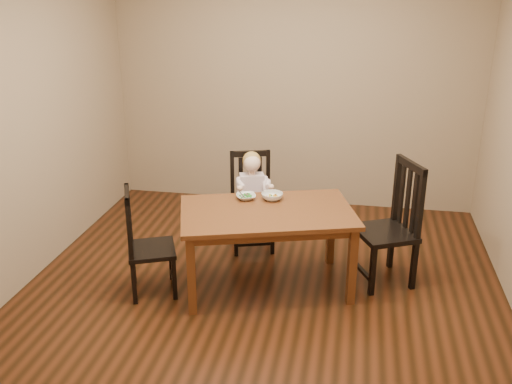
% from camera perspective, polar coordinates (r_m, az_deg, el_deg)
% --- Properties ---
extents(room, '(4.01, 4.01, 2.71)m').
position_cam_1_polar(room, '(4.39, 0.79, 5.97)').
color(room, '#47200F').
rests_on(room, ground).
extents(dining_table, '(1.58, 1.21, 0.70)m').
position_cam_1_polar(dining_table, '(4.65, 1.12, -2.76)').
color(dining_table, '#553113').
rests_on(dining_table, room).
extents(chair_child, '(0.49, 0.48, 0.93)m').
position_cam_1_polar(chair_child, '(5.44, -0.44, -1.09)').
color(chair_child, black).
rests_on(chair_child, room).
extents(chair_left, '(0.50, 0.51, 0.91)m').
position_cam_1_polar(chair_left, '(4.73, -10.99, -5.17)').
color(chair_left, black).
rests_on(chair_left, room).
extents(chair_right, '(0.59, 0.60, 1.07)m').
position_cam_1_polar(chair_right, '(4.92, 13.34, -3.29)').
color(chair_right, black).
rests_on(chair_right, room).
extents(toddler, '(0.39, 0.44, 0.51)m').
position_cam_1_polar(toddler, '(5.35, -0.39, 0.03)').
color(toddler, silver).
rests_on(toddler, chair_child).
extents(bowl_peas, '(0.21, 0.21, 0.04)m').
position_cam_1_polar(bowl_peas, '(4.84, -1.00, -0.48)').
color(bowl_peas, silver).
rests_on(bowl_peas, dining_table).
extents(bowl_veg, '(0.22, 0.22, 0.06)m').
position_cam_1_polar(bowl_veg, '(4.83, 1.63, -0.44)').
color(bowl_veg, silver).
rests_on(bowl_veg, dining_table).
extents(fork, '(0.08, 0.10, 0.05)m').
position_cam_1_polar(fork, '(4.81, -1.45, -0.32)').
color(fork, silver).
rests_on(fork, bowl_peas).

